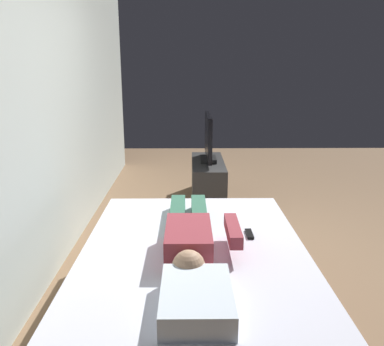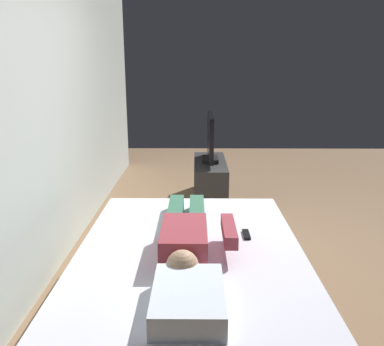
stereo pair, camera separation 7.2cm
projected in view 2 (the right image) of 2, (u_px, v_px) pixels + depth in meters
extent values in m
plane|color=#8C6B4C|center=(256.00, 263.00, 3.50)|extent=(10.00, 10.00, 0.00)
cube|color=silver|center=(58.00, 97.00, 3.54)|extent=(6.40, 0.10, 2.80)
cube|color=brown|center=(190.00, 300.00, 2.69)|extent=(2.03, 1.51, 0.30)
cube|color=white|center=(190.00, 264.00, 2.62)|extent=(1.95, 1.43, 0.24)
cube|color=white|center=(188.00, 299.00, 1.90)|extent=(0.48, 0.34, 0.12)
cube|color=#993842|center=(184.00, 240.00, 2.46)|extent=(0.48, 0.28, 0.18)
sphere|color=tan|center=(182.00, 267.00, 2.15)|extent=(0.18, 0.18, 0.18)
cube|color=#387056|center=(197.00, 214.00, 2.99)|extent=(0.60, 0.11, 0.11)
cube|color=#387056|center=(175.00, 214.00, 3.00)|extent=(0.60, 0.11, 0.11)
cube|color=#993842|center=(229.00, 231.00, 2.51)|extent=(0.40, 0.08, 0.08)
cube|color=black|center=(246.00, 234.00, 2.75)|extent=(0.15, 0.04, 0.02)
cube|color=#2D2D2D|center=(210.00, 180.00, 5.12)|extent=(1.10, 0.40, 0.50)
cube|color=black|center=(210.00, 159.00, 5.05)|extent=(0.32, 0.20, 0.05)
cube|color=black|center=(210.00, 136.00, 4.97)|extent=(0.88, 0.05, 0.54)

